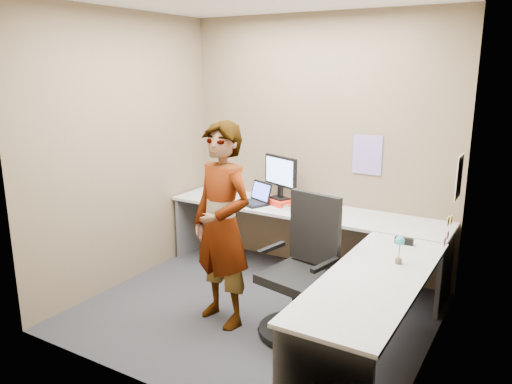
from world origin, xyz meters
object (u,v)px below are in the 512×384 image
Objects in this scene: desk at (318,246)px; office_chair at (301,280)px; monitor at (280,174)px; person at (222,225)px.

desk is 0.51m from office_chair.
desk is 1.09m from monitor.
monitor reaches higher than office_chair.
monitor is 1.32m from person.
office_chair is 0.66× the size of person.
desk is 1.71× the size of person.
monitor reaches higher than desk.
monitor is 0.26× the size of person.
desk is 2.60× the size of office_chair.
desk is at bearing -18.85° from monitor.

